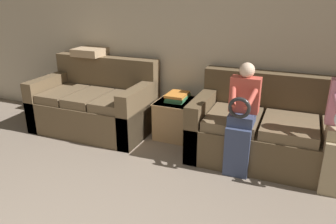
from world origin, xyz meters
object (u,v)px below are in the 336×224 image
couch_main (289,135)px  child_left_seated (242,115)px  book_stack (177,97)px  couch_side (96,105)px  throw_pillow (91,52)px  side_shelf (177,118)px

couch_main → child_left_seated: bearing=-139.1°
couch_main → book_stack: 1.39m
couch_side → throw_pillow: (-0.23, 0.31, 0.66)m
side_shelf → book_stack: book_stack is taller
book_stack → couch_main: bearing=-6.7°
side_shelf → couch_main: bearing=-6.9°
couch_side → child_left_seated: (2.01, -0.39, 0.29)m
couch_main → child_left_seated: 0.68m
throw_pillow → child_left_seated: bearing=-17.2°
couch_side → child_left_seated: size_ratio=1.35×
throw_pillow → couch_main: bearing=-6.3°
couch_main → throw_pillow: (-2.71, 0.30, 0.67)m
book_stack → throw_pillow: throw_pillow is taller
couch_main → child_left_seated: (-0.46, -0.40, 0.30)m
side_shelf → book_stack: 0.29m
throw_pillow → book_stack: bearing=-5.8°
side_shelf → throw_pillow: (-1.34, 0.13, 0.74)m
book_stack → couch_side: bearing=-171.1°
couch_main → side_shelf: (-1.36, 0.16, -0.07)m
couch_side → side_shelf: (1.11, 0.18, -0.08)m
couch_side → throw_pillow: 0.77m
couch_side → throw_pillow: size_ratio=3.78×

